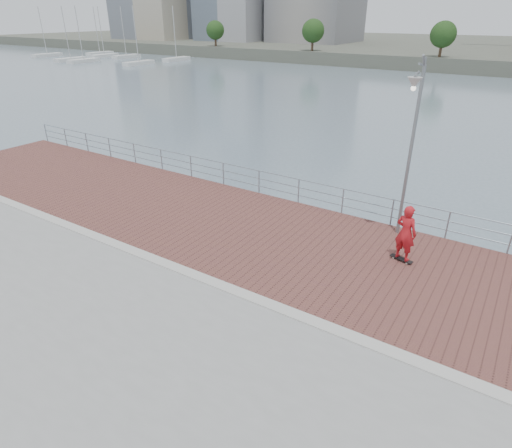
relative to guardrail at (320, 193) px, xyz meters
The scene contains 9 objects.
water 7.50m from the guardrail, 90.00° to the right, with size 400.00×400.00×0.00m, color slate.
seawall 12.12m from the guardrail, 90.00° to the right, with size 40.00×24.00×2.00m, color gray.
brick_lane 3.47m from the guardrail, 90.00° to the right, with size 40.00×6.80×0.02m, color brown.
curb 7.03m from the guardrail, 90.00° to the right, with size 40.00×0.40×0.06m, color #B7B5AD.
guardrail is the anchor object (origin of this frame).
street_lamp 5.15m from the guardrail, 15.10° to the right, with size 0.44×1.29×6.10m.
skateboard 4.94m from the guardrail, 30.55° to the right, with size 0.80×0.38×0.09m.
skateboarder 4.92m from the guardrail, 30.55° to the right, with size 0.71×0.46×1.94m, color red.
marina 94.97m from the guardrail, 146.07° to the left, with size 35.06×21.02×10.83m.
Camera 1 is at (6.87, -8.57, 7.54)m, focal length 30.00 mm.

